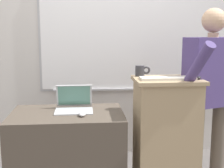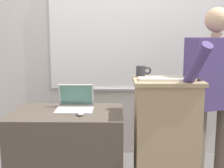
{
  "view_description": "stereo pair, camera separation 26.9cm",
  "coord_description": "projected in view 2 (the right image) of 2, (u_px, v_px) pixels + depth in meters",
  "views": [
    {
      "loc": [
        -0.28,
        -2.22,
        1.45
      ],
      "look_at": [
        -0.04,
        0.42,
        0.99
      ],
      "focal_mm": 50.0,
      "sensor_mm": 36.0,
      "label": 1
    },
    {
      "loc": [
        -0.01,
        -2.23,
        1.45
      ],
      "look_at": [
        -0.04,
        0.42,
        0.99
      ],
      "focal_mm": 50.0,
      "sensor_mm": 36.0,
      "label": 2
    }
  ],
  "objects": [
    {
      "name": "computer_mouse_by_laptop",
      "position": [
        81.0,
        113.0,
        2.6
      ],
      "size": [
        0.06,
        0.1,
        0.03
      ],
      "color": "#BCBCC1",
      "rests_on": "side_desk"
    },
    {
      "name": "lectern_podium",
      "position": [
        165.0,
        140.0,
        2.66
      ],
      "size": [
        0.56,
        0.44,
        1.05
      ],
      "color": "tan",
      "rests_on": "ground_plane"
    },
    {
      "name": "wireless_keyboard",
      "position": [
        167.0,
        79.0,
        2.51
      ],
      "size": [
        0.45,
        0.15,
        0.02
      ],
      "color": "beige",
      "rests_on": "lectern_podium"
    },
    {
      "name": "coffee_mug",
      "position": [
        141.0,
        71.0,
        2.71
      ],
      "size": [
        0.13,
        0.08,
        0.09
      ],
      "color": "#333338",
      "rests_on": "lectern_podium"
    },
    {
      "name": "person_presenter",
      "position": [
        214.0,
        89.0,
        2.65
      ],
      "size": [
        0.64,
        0.65,
        1.64
      ],
      "rotation": [
        0.0,
        0.0,
        0.32
      ],
      "color": "brown",
      "rests_on": "ground_plane"
    },
    {
      "name": "side_desk",
      "position": [
        68.0,
        152.0,
        2.79
      ],
      "size": [
        0.97,
        0.65,
        0.75
      ],
      "color": "#4C4238",
      "rests_on": "ground_plane"
    },
    {
      "name": "computer_mouse_by_keyboard",
      "position": [
        197.0,
        78.0,
        2.5
      ],
      "size": [
        0.06,
        0.1,
        0.03
      ],
      "color": "black",
      "rests_on": "lectern_podium"
    },
    {
      "name": "laptop",
      "position": [
        75.0,
        102.0,
        2.82
      ],
      "size": [
        0.33,
        0.3,
        0.22
      ],
      "color": "#B7BABF",
      "rests_on": "side_desk"
    },
    {
      "name": "back_wall",
      "position": [
        119.0,
        42.0,
        3.6
      ],
      "size": [
        6.4,
        0.17,
        2.62
      ],
      "color": "silver",
      "rests_on": "ground_plane"
    }
  ]
}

